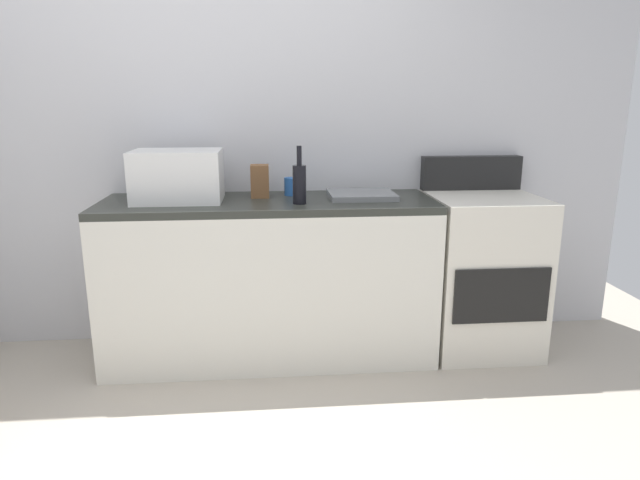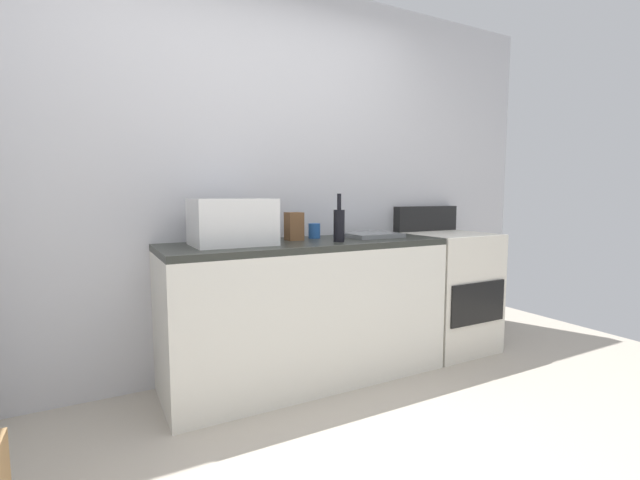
{
  "view_description": "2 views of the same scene",
  "coord_description": "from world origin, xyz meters",
  "px_view_note": "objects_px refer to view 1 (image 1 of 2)",
  "views": [
    {
      "loc": [
        0.31,
        -1.78,
        1.43
      ],
      "look_at": [
        0.57,
        1.01,
        0.72
      ],
      "focal_mm": 31.21,
      "sensor_mm": 36.0,
      "label": 1
    },
    {
      "loc": [
        -0.93,
        -1.24,
        1.19
      ],
      "look_at": [
        0.3,
        1.02,
        0.92
      ],
      "focal_mm": 24.38,
      "sensor_mm": 36.0,
      "label": 2
    }
  ],
  "objects_px": {
    "wine_bottle": "(299,183)",
    "coffee_mug": "(291,186)",
    "microwave": "(178,176)",
    "knife_block": "(260,181)",
    "stove_oven": "(480,270)"
  },
  "relations": [
    {
      "from": "microwave",
      "to": "wine_bottle",
      "type": "distance_m",
      "value": 0.65
    },
    {
      "from": "microwave",
      "to": "coffee_mug",
      "type": "bearing_deg",
      "value": 12.04
    },
    {
      "from": "stove_oven",
      "to": "knife_block",
      "type": "height_order",
      "value": "stove_oven"
    },
    {
      "from": "microwave",
      "to": "wine_bottle",
      "type": "bearing_deg",
      "value": -12.68
    },
    {
      "from": "wine_bottle",
      "to": "knife_block",
      "type": "xyz_separation_m",
      "value": [
        -0.21,
        0.22,
        -0.02
      ]
    },
    {
      "from": "stove_oven",
      "to": "microwave",
      "type": "distance_m",
      "value": 1.79
    },
    {
      "from": "microwave",
      "to": "wine_bottle",
      "type": "xyz_separation_m",
      "value": [
        0.64,
        -0.14,
        -0.03
      ]
    },
    {
      "from": "stove_oven",
      "to": "knife_block",
      "type": "bearing_deg",
      "value": 175.99
    },
    {
      "from": "wine_bottle",
      "to": "coffee_mug",
      "type": "distance_m",
      "value": 0.28
    },
    {
      "from": "knife_block",
      "to": "wine_bottle",
      "type": "bearing_deg",
      "value": -46.72
    },
    {
      "from": "wine_bottle",
      "to": "knife_block",
      "type": "bearing_deg",
      "value": 133.28
    },
    {
      "from": "microwave",
      "to": "knife_block",
      "type": "distance_m",
      "value": 0.44
    },
    {
      "from": "wine_bottle",
      "to": "knife_block",
      "type": "height_order",
      "value": "wine_bottle"
    },
    {
      "from": "stove_oven",
      "to": "wine_bottle",
      "type": "xyz_separation_m",
      "value": [
        -1.06,
        -0.13,
        0.54
      ]
    },
    {
      "from": "wine_bottle",
      "to": "coffee_mug",
      "type": "xyz_separation_m",
      "value": [
        -0.03,
        0.27,
        -0.06
      ]
    }
  ]
}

